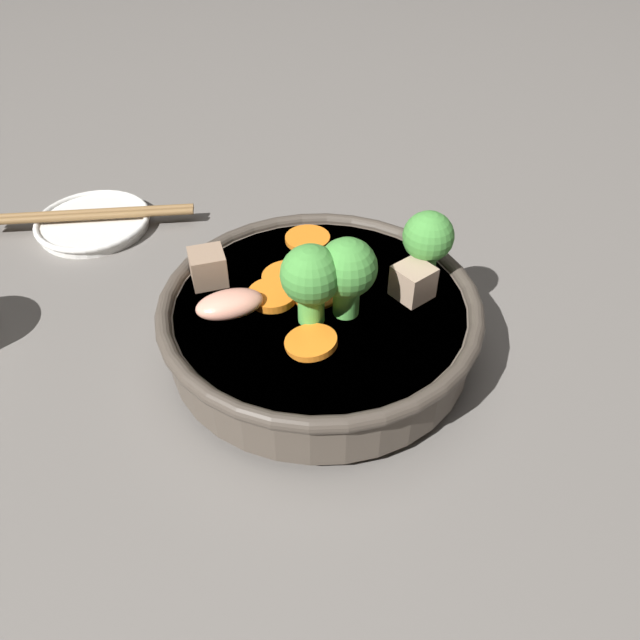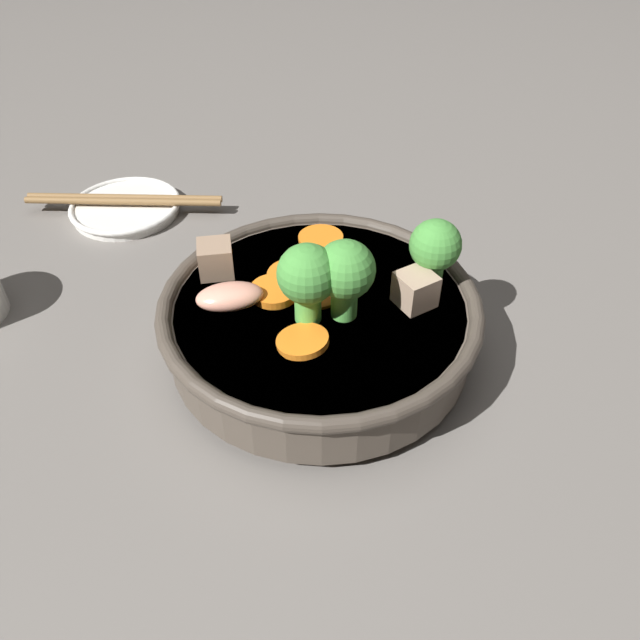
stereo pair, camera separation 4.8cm
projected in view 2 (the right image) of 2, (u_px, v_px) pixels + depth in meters
name	position (u px, v px, depth m)	size (l,w,h in m)	color
ground_plane	(320.00, 352.00, 0.51)	(3.00, 3.00, 0.00)	slate
stirfry_bowl	(321.00, 316.00, 0.48)	(0.25, 0.25, 0.11)	#51473D
side_saucer	(126.00, 207.00, 0.66)	(0.12, 0.12, 0.01)	white
chopsticks_pair	(124.00, 199.00, 0.65)	(0.20, 0.06, 0.01)	olive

